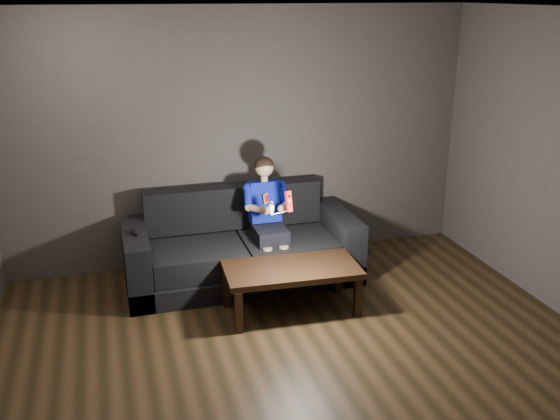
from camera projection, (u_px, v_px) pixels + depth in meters
name	position (u px, v px, depth m)	size (l,w,h in m)	color
floor	(317.00, 381.00, 4.77)	(5.00, 5.00, 0.00)	black
back_wall	(241.00, 138.00, 6.58)	(5.00, 0.04, 2.70)	#413C39
ceiling	(326.00, 11.00, 3.87)	(5.00, 5.00, 0.02)	silver
sofa	(241.00, 252.00, 6.39)	(2.33, 1.01, 0.90)	black
child	(267.00, 209.00, 6.25)	(0.47, 0.57, 1.15)	black
wii_remote_red	(289.00, 201.00, 5.79)	(0.07, 0.08, 0.20)	red
nunchuk_white	(271.00, 208.00, 5.77)	(0.07, 0.09, 0.14)	white
wii_remote_black	(135.00, 233.00, 5.92)	(0.05, 0.14, 0.03)	black
coffee_table	(292.00, 273.00, 5.69)	(1.25, 0.67, 0.45)	black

